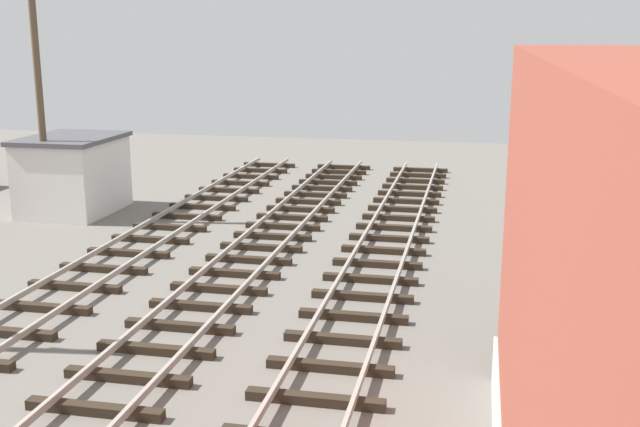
{
  "coord_description": "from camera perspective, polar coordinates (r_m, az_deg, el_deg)",
  "views": [
    {
      "loc": [
        3.51,
        -4.66,
        6.42
      ],
      "look_at": [
        -0.2,
        13.35,
        2.09
      ],
      "focal_mm": 43.71,
      "sensor_mm": 36.0,
      "label": 1
    }
  ],
  "objects": [
    {
      "name": "utility_pole_far",
      "position": [
        27.98,
        -19.88,
        8.42
      ],
      "size": [
        1.8,
        0.24,
        8.48
      ],
      "color": "brown",
      "rests_on": "ground"
    },
    {
      "name": "control_hut",
      "position": [
        29.32,
        -17.65,
        2.75
      ],
      "size": [
        3.0,
        3.8,
        2.76
      ],
      "color": "silver",
      "rests_on": "ground"
    }
  ]
}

